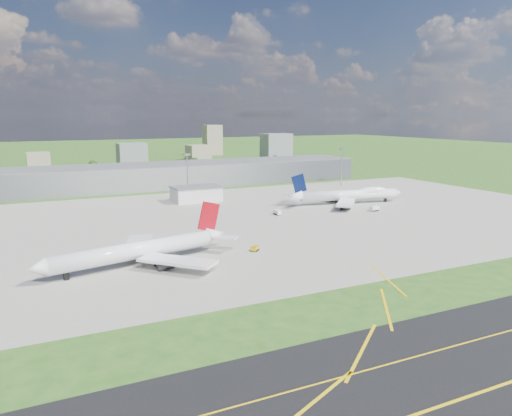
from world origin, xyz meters
name	(u,v)px	position (x,y,z in m)	size (l,w,h in m)	color
ground	(156,190)	(0.00, 150.00, 0.00)	(1400.00, 1400.00, 0.00)	#264E18
apron	(240,221)	(10.00, 40.00, 0.04)	(360.00, 190.00, 0.08)	gray
terminal	(150,176)	(0.00, 165.00, 7.50)	(300.00, 42.00, 15.00)	gray
ops_building	(196,194)	(10.00, 100.00, 4.00)	(26.00, 16.00, 8.00)	silver
mast_center	(187,167)	(10.00, 115.00, 17.71)	(3.50, 2.00, 25.90)	gray
mast_east	(342,160)	(120.00, 115.00, 17.71)	(3.50, 2.00, 25.90)	gray
airliner_red_twin	(141,250)	(-46.70, -8.20, 4.91)	(66.63, 51.13, 18.45)	white
airliner_blue_quad	(349,195)	(82.24, 55.10, 4.87)	(66.70, 51.65, 17.52)	white
tug_yellow	(255,249)	(-6.36, -9.36, 0.93)	(4.04, 3.91, 1.78)	#C39F0B
van_white_near	(277,212)	(32.21, 45.02, 1.23)	(2.23, 4.73, 2.42)	white
van_white_far	(374,209)	(81.03, 31.78, 1.29)	(5.31, 3.16, 2.56)	white
bldg_cw	(38,160)	(-60.00, 340.00, 7.00)	(20.00, 18.00, 14.00)	gray
bldg_c	(132,155)	(20.00, 310.00, 11.00)	(26.00, 20.00, 22.00)	slate
bldg_ce	(198,152)	(100.00, 350.00, 8.00)	(22.00, 24.00, 16.00)	gray
bldg_e	(276,146)	(180.00, 320.00, 14.00)	(30.00, 22.00, 28.00)	slate
bldg_tall_e	(212,140)	(140.00, 410.00, 18.00)	(20.00, 18.00, 36.00)	gray
tree_c	(93,165)	(-20.00, 280.00, 5.84)	(8.10, 8.10, 9.90)	#382314
tree_e	(195,162)	(70.00, 275.00, 5.51)	(7.65, 7.65, 9.35)	#382314
tree_far_e	(275,158)	(160.00, 285.00, 4.53)	(6.30, 6.30, 7.70)	#382314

